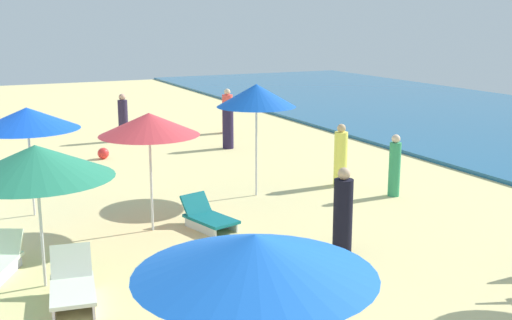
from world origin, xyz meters
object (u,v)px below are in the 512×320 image
object	(u,v)px
umbrella_4	(255,255)
beachgoer_4	(343,213)
umbrella_5	(36,162)
beachgoer_2	(228,126)
lounge_chair_1_0	(208,217)
beachgoer_3	(227,113)
beachgoer_0	(123,119)
beach_ball_0	(103,153)
umbrella_3	(27,119)
umbrella_1	(149,124)
umbrella_0	(256,96)
lounge_chair_5_1	(72,286)
beachgoer_1	(395,167)
beachgoer_5	(341,157)

from	to	relation	value
umbrella_4	beachgoer_4	distance (m)	5.94
umbrella_5	beachgoer_4	world-z (taller)	umbrella_5
beachgoer_4	beachgoer_2	bearing A→B (deg)	-13.82
lounge_chair_1_0	beachgoer_3	xyz separation A→B (m)	(-10.14, 4.75, 0.54)
beachgoer_3	beachgoer_4	size ratio (longest dim) A/B	1.03
beachgoer_0	beach_ball_0	size ratio (longest dim) A/B	4.80
umbrella_3	beachgoer_3	bearing A→B (deg)	134.04
beachgoer_2	beachgoer_4	size ratio (longest dim) A/B	0.99
lounge_chair_1_0	umbrella_1	bearing A→B (deg)	146.70
lounge_chair_1_0	beachgoer_2	xyz separation A→B (m)	(-7.44, 3.62, 0.51)
lounge_chair_1_0	beach_ball_0	xyz separation A→B (m)	(-7.59, -0.52, -0.06)
umbrella_5	beachgoer_3	bearing A→B (deg)	144.99
umbrella_0	lounge_chair_5_1	world-z (taller)	umbrella_0
umbrella_4	beachgoer_1	xyz separation A→B (m)	(-7.02, 7.10, -1.36)
umbrella_1	umbrella_4	size ratio (longest dim) A/B	1.03
umbrella_1	beachgoer_0	distance (m)	10.16
lounge_chair_5_1	beachgoer_1	world-z (taller)	beachgoer_1
umbrella_0	beachgoer_2	xyz separation A→B (m)	(-5.62, 1.64, -1.73)
umbrella_4	beach_ball_0	distance (m)	14.50
lounge_chair_1_0	beachgoer_1	size ratio (longest dim) A/B	0.91
beachgoer_5	umbrella_4	bearing A→B (deg)	-71.09
umbrella_0	beach_ball_0	size ratio (longest dim) A/B	7.86
beach_ball_0	beachgoer_3	bearing A→B (deg)	115.82
umbrella_0	umbrella_4	size ratio (longest dim) A/B	1.15
beachgoer_1	beachgoer_3	distance (m)	9.83
lounge_chair_5_1	umbrella_5	bearing A→B (deg)	118.04
beachgoer_5	beach_ball_0	distance (m)	7.65
umbrella_5	beachgoer_4	xyz separation A→B (m)	(0.77, 5.24, -1.33)
umbrella_3	umbrella_4	distance (m)	9.25
beachgoer_1	beach_ball_0	distance (m)	9.16
beachgoer_0	beach_ball_0	distance (m)	3.02
beachgoer_4	umbrella_5	bearing A→B (deg)	78.50
umbrella_1	umbrella_5	bearing A→B (deg)	-50.77
umbrella_0	beachgoer_1	distance (m)	3.80
umbrella_4	beach_ball_0	xyz separation A→B (m)	(-14.29, 1.57, -1.91)
beachgoer_1	beachgoer_5	xyz separation A→B (m)	(-1.42, -0.64, 0.03)
umbrella_0	beachgoer_5	world-z (taller)	umbrella_0
lounge_chair_5_1	beachgoer_2	xyz separation A→B (m)	(-9.89, 6.80, 0.46)
beachgoer_1	beachgoer_2	size ratio (longest dim) A/B	0.96
umbrella_4	beachgoer_3	xyz separation A→B (m)	(-16.84, 6.84, -1.31)
beachgoer_4	beachgoer_3	bearing A→B (deg)	-16.52
umbrella_3	umbrella_5	size ratio (longest dim) A/B	0.99
lounge_chair_1_0	umbrella_3	world-z (taller)	umbrella_3
lounge_chair_1_0	beach_ball_0	size ratio (longest dim) A/B	4.02
umbrella_1	beachgoer_3	world-z (taller)	umbrella_1
umbrella_0	beachgoer_0	size ratio (longest dim) A/B	1.64
umbrella_5	beachgoer_5	bearing A→B (deg)	113.04
umbrella_4	lounge_chair_5_1	size ratio (longest dim) A/B	1.64
umbrella_5	lounge_chair_5_1	bearing A→B (deg)	19.39
lounge_chair_5_1	beachgoer_1	xyz separation A→B (m)	(-2.77, 8.19, 0.45)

